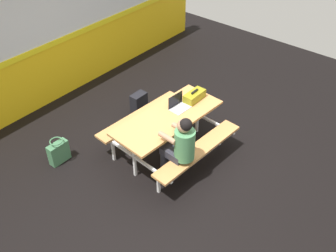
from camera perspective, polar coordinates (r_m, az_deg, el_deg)
The scene contains 8 objects.
ground_plane at distance 6.47m, azimuth -0.33°, elevation -4.13°, with size 10.00×10.00×0.02m, color black.
accent_backdrop at distance 7.54m, azimuth -17.00°, elevation 12.33°, with size 8.00×0.14×2.60m.
picnic_table_main at distance 6.12m, azimuth 0.00°, elevation 0.18°, with size 1.89×1.66×0.74m.
student_nearer at distance 5.56m, azimuth 1.83°, elevation -2.73°, with size 0.38×0.53×1.21m.
laptop_silver at distance 6.18m, azimuth 1.56°, elevation 3.06°, with size 0.33×0.24×0.22m.
toolbox_grey at distance 6.37m, azimuth 3.91°, elevation 4.41°, with size 0.40×0.18×0.18m.
backpack_dark at distance 7.22m, azimuth -4.33°, elevation 3.21°, with size 0.30×0.22×0.44m.
tote_bag_bright at distance 6.44m, azimuth -15.78°, elevation -3.70°, with size 0.34×0.21×0.43m.
Camera 1 is at (-3.64, -3.07, 4.36)m, focal length 41.45 mm.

